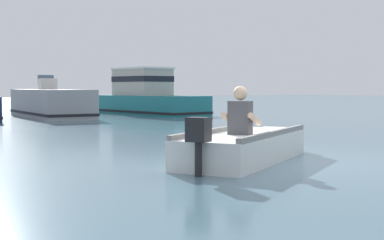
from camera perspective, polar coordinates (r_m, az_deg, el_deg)
The scene contains 4 objects.
ground_plane at distance 9.00m, azimuth 11.16°, elevation -4.21°, with size 120.00×120.00×0.00m, color slate.
rowboat_with_person at distance 8.97m, azimuth 5.39°, elevation -2.58°, with size 3.44×2.50×1.19m.
moored_boat_grey at distance 22.72m, azimuth -14.08°, elevation 1.59°, with size 2.25×5.77×1.67m.
moored_boat_teal at distance 24.61m, azimuth -4.57°, elevation 2.33°, with size 2.74×6.11×2.04m.
Camera 1 is at (-6.32, -6.30, 1.17)m, focal length 52.75 mm.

